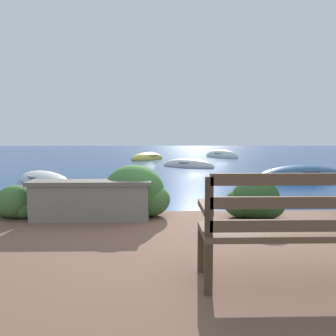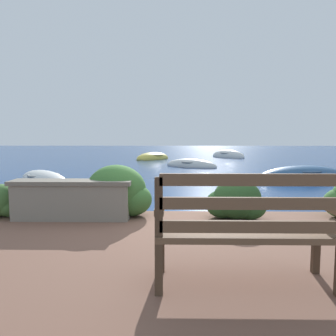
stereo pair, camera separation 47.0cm
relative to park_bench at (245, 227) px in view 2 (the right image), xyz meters
name	(u,v)px [view 2 (the right image)]	position (x,y,z in m)	size (l,w,h in m)	color
ground_plane	(184,225)	(-0.40, 2.59, -0.70)	(80.00, 80.00, 0.00)	navy
park_bench	(245,227)	(0.00, 0.00, 0.00)	(1.43, 0.48, 0.93)	#433123
stone_wall	(72,199)	(-2.03, 2.08, -0.20)	(1.73, 0.39, 0.57)	gray
hedge_clump_far_left	(0,202)	(-3.16, 2.23, -0.28)	(0.71, 0.51, 0.48)	#426B33
hedge_clump_left	(115,193)	(-1.45, 2.34, -0.15)	(1.12, 0.81, 0.76)	#38662D
hedge_clump_centre	(236,201)	(0.34, 2.14, -0.23)	(0.86, 0.62, 0.59)	#284C23
rowboat_nearest	(44,181)	(-4.47, 7.14, -0.65)	(2.56, 2.67, 0.65)	silver
rowboat_mid	(303,177)	(3.66, 8.15, -0.64)	(3.41, 1.95, 0.76)	#2D517A
rowboat_far	(191,166)	(0.22, 12.21, -0.65)	(2.64, 2.21, 0.65)	silver
rowboat_outer	(153,158)	(-1.81, 16.88, -0.64)	(2.49, 2.69, 0.74)	#DBC64C
rowboat_distant	(228,157)	(2.92, 18.36, -0.63)	(2.38, 2.56, 0.90)	silver
mooring_buoy	(124,176)	(-2.21, 8.26, -0.63)	(0.49, 0.49, 0.45)	red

